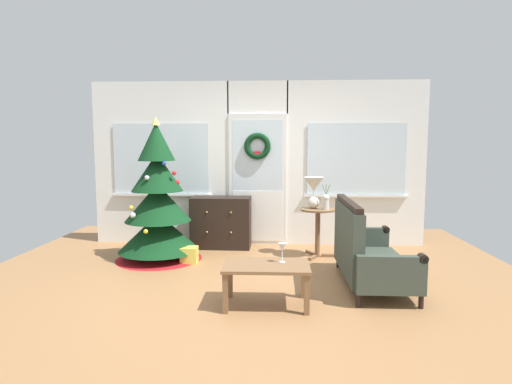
% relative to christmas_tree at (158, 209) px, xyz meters
% --- Properties ---
extents(ground_plane, '(6.76, 6.76, 0.00)m').
position_rel_christmas_tree_xyz_m(ground_plane, '(1.32, -1.09, -0.70)').
color(ground_plane, '#996B42').
extents(back_wall_with_door, '(5.20, 0.19, 2.55)m').
position_rel_christmas_tree_xyz_m(back_wall_with_door, '(1.32, 1.00, 0.58)').
color(back_wall_with_door, white).
rests_on(back_wall_with_door, ground).
extents(christmas_tree, '(1.18, 1.18, 1.95)m').
position_rel_christmas_tree_xyz_m(christmas_tree, '(0.00, 0.00, 0.00)').
color(christmas_tree, '#4C331E').
rests_on(christmas_tree, ground).
extents(dresser_cabinet, '(0.91, 0.46, 0.78)m').
position_rel_christmas_tree_xyz_m(dresser_cabinet, '(0.77, 0.70, -0.31)').
color(dresser_cabinet, black).
rests_on(dresser_cabinet, ground).
extents(settee_sofa, '(0.72, 1.48, 0.96)m').
position_rel_christmas_tree_xyz_m(settee_sofa, '(2.62, -0.97, -0.32)').
color(settee_sofa, black).
rests_on(settee_sofa, ground).
extents(side_table, '(0.50, 0.48, 0.68)m').
position_rel_christmas_tree_xyz_m(side_table, '(2.20, 0.22, -0.21)').
color(side_table, brown).
rests_on(side_table, ground).
extents(table_lamp, '(0.28, 0.28, 0.44)m').
position_rel_christmas_tree_xyz_m(table_lamp, '(2.14, 0.26, 0.27)').
color(table_lamp, silver).
rests_on(table_lamp, side_table).
extents(flower_vase, '(0.11, 0.10, 0.35)m').
position_rel_christmas_tree_xyz_m(flower_vase, '(2.30, 0.16, 0.10)').
color(flower_vase, beige).
rests_on(flower_vase, side_table).
extents(coffee_table, '(0.84, 0.53, 0.41)m').
position_rel_christmas_tree_xyz_m(coffee_table, '(1.53, -1.64, -0.35)').
color(coffee_table, brown).
rests_on(coffee_table, ground).
extents(wine_glass, '(0.08, 0.08, 0.20)m').
position_rel_christmas_tree_xyz_m(wine_glass, '(1.68, -1.56, -0.14)').
color(wine_glass, silver).
rests_on(wine_glass, coffee_table).
extents(gift_box, '(0.22, 0.20, 0.22)m').
position_rel_christmas_tree_xyz_m(gift_box, '(0.46, -0.19, -0.59)').
color(gift_box, '#D8C64C').
rests_on(gift_box, ground).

